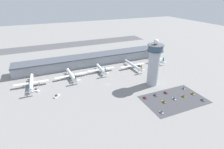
{
  "coord_description": "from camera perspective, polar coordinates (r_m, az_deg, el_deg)",
  "views": [
    {
      "loc": [
        -67.24,
        -170.22,
        99.3
      ],
      "look_at": [
        10.06,
        10.22,
        6.78
      ],
      "focal_mm": 28.0,
      "sensor_mm": 36.0,
      "label": 1
    }
  ],
  "objects": [
    {
      "name": "airplane_gate_echo",
      "position": [
        282.96,
        14.21,
        4.75
      ],
      "size": [
        30.94,
        33.28,
        12.09
      ],
      "color": "white",
      "rests_on": "ground"
    },
    {
      "name": "car_grey_coupe",
      "position": [
        199.01,
        22.3,
        -6.61
      ],
      "size": [
        1.78,
        4.34,
        1.58
      ],
      "color": "black",
      "rests_on": "ground"
    },
    {
      "name": "airplane_gate_alpha",
      "position": [
        222.27,
        -24.86,
        -2.49
      ],
      "size": [
        38.11,
        45.68,
        13.29
      ],
      "color": "white",
      "rests_on": "ground"
    },
    {
      "name": "car_maroon_suv",
      "position": [
        183.23,
        16.62,
        -8.57
      ],
      "size": [
        1.97,
        4.85,
        1.49
      ],
      "color": "black",
      "rests_on": "ground"
    },
    {
      "name": "parking_lot_surface",
      "position": [
        191.26,
        19.55,
        -7.69
      ],
      "size": [
        64.0,
        40.0,
        0.01
      ],
      "primitive_type": "cube",
      "color": "#424247",
      "rests_on": "ground"
    },
    {
      "name": "car_red_hatchback",
      "position": [
        191.87,
        13.99,
        -6.56
      ],
      "size": [
        1.89,
        4.82,
        1.59
      ],
      "color": "black",
      "rests_on": "ground"
    },
    {
      "name": "service_truck_fuel",
      "position": [
        193.34,
        -17.56,
        -6.71
      ],
      "size": [
        7.37,
        6.53,
        2.41
      ],
      "color": "black",
      "rests_on": "ground"
    },
    {
      "name": "car_green_van",
      "position": [
        185.28,
        10.67,
        -7.46
      ],
      "size": [
        1.91,
        4.66,
        1.47
      ],
      "color": "black",
      "rests_on": "ground"
    },
    {
      "name": "service_truck_catering",
      "position": [
        211.51,
        -23.44,
        -4.74
      ],
      "size": [
        6.36,
        6.93,
        2.96
      ],
      "color": "black",
      "rests_on": "ground"
    },
    {
      "name": "car_black_suv",
      "position": [
        200.82,
        27.5,
        -7.4
      ],
      "size": [
        2.08,
        4.31,
        1.49
      ],
      "color": "black",
      "rests_on": "ground"
    },
    {
      "name": "runway_strip",
      "position": [
        382.72,
        -12.45,
        9.61
      ],
      "size": [
        319.04,
        44.0,
        0.01
      ],
      "primitive_type": "cube",
      "color": "#515154",
      "rests_on": "ground"
    },
    {
      "name": "airplane_gate_charlie",
      "position": [
        238.52,
        -3.56,
        1.73
      ],
      "size": [
        37.78,
        33.19,
        13.23
      ],
      "color": "white",
      "rests_on": "ground"
    },
    {
      "name": "airplane_gate_delta",
      "position": [
        253.18,
        6.9,
        3.0
      ],
      "size": [
        38.22,
        43.57,
        12.06
      ],
      "color": "white",
      "rests_on": "ground"
    },
    {
      "name": "car_yellow_taxi",
      "position": [
        191.55,
        19.64,
        -7.46
      ],
      "size": [
        1.81,
        4.55,
        1.37
      ],
      "color": "black",
      "rests_on": "ground"
    },
    {
      "name": "car_blue_compact",
      "position": [
        199.2,
        17.1,
        -5.71
      ],
      "size": [
        1.89,
        4.77,
        1.56
      ],
      "color": "black",
      "rests_on": "ground"
    },
    {
      "name": "car_white_wagon",
      "position": [
        168.6,
        15.87,
        -11.76
      ],
      "size": [
        1.85,
        4.37,
        1.39
      ],
      "color": "black",
      "rests_on": "ground"
    },
    {
      "name": "airplane_gate_bravo",
      "position": [
        227.43,
        -13.12,
        -0.2
      ],
      "size": [
        41.42,
        39.46,
        13.16
      ],
      "color": "white",
      "rests_on": "ground"
    },
    {
      "name": "car_navy_sedan",
      "position": [
        214.68,
        22.37,
        -4.23
      ],
      "size": [
        1.9,
        4.4,
        1.5
      ],
      "color": "black",
      "rests_on": "ground"
    },
    {
      "name": "car_silver_sedan",
      "position": [
        207.91,
        24.84,
        -5.71
      ],
      "size": [
        2.01,
        4.86,
        1.43
      ],
      "color": "black",
      "rests_on": "ground"
    },
    {
      "name": "service_truck_baggage",
      "position": [
        262.13,
        8.61,
        2.94
      ],
      "size": [
        3.67,
        8.06,
        3.13
      ],
      "color": "black",
      "rests_on": "ground"
    },
    {
      "name": "control_tower",
      "position": [
        203.4,
        13.52,
        3.71
      ],
      "size": [
        18.14,
        18.14,
        54.23
      ],
      "color": "#ADB2BC",
      "rests_on": "ground"
    },
    {
      "name": "ground_plane",
      "position": [
        208.22,
        -1.44,
        -3.26
      ],
      "size": [
        1000.0,
        1000.0,
        0.0
      ],
      "primitive_type": "plane",
      "color": "gray"
    },
    {
      "name": "terminal_building",
      "position": [
        265.86,
        -7.11,
        4.8
      ],
      "size": [
        212.69,
        25.0,
        14.48
      ],
      "color": "#9399A3",
      "rests_on": "ground"
    }
  ]
}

